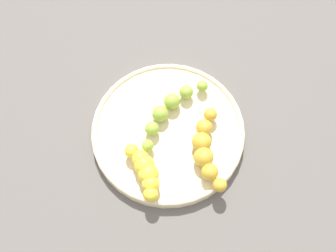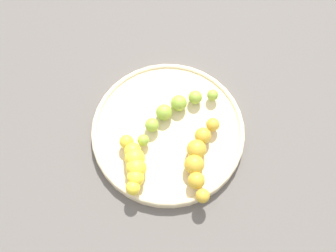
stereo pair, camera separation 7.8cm
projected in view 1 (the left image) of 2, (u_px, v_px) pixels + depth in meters
ground_plane at (168, 134)px, 0.81m from camera, size 2.40×2.40×0.00m
fruit_bowl at (168, 131)px, 0.80m from camera, size 0.29×0.29×0.02m
banana_spotted at (206, 149)px, 0.76m from camera, size 0.12×0.12×0.04m
banana_green at (169, 110)px, 0.79m from camera, size 0.18×0.05×0.03m
banana_yellow at (145, 170)px, 0.74m from camera, size 0.07×0.10×0.04m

